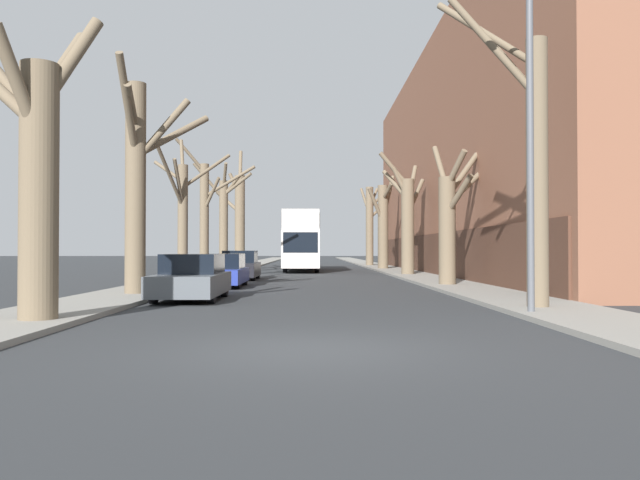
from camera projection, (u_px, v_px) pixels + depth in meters
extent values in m
plane|color=#2B2D30|center=(308.00, 350.00, 9.59)|extent=(300.00, 300.00, 0.00)
cube|color=gray|center=(247.00, 265.00, 59.49)|extent=(2.67, 120.00, 0.12)
cube|color=gray|center=(374.00, 265.00, 59.66)|extent=(2.67, 120.00, 0.12)
cube|color=brown|center=(502.00, 161.00, 40.30)|extent=(10.00, 46.06, 14.62)
cube|color=#492D21|center=(425.00, 254.00, 40.13)|extent=(0.12, 45.14, 2.50)
cylinder|color=brown|center=(39.00, 194.00, 12.80)|extent=(0.77, 0.77, 5.38)
cylinder|color=brown|center=(62.00, 68.00, 13.56)|extent=(0.65, 1.70, 1.98)
cylinder|color=brown|center=(18.00, 85.00, 12.31)|extent=(0.74, 1.37, 2.20)
cylinder|color=brown|center=(14.00, 94.00, 13.48)|extent=(1.95, 1.62, 1.82)
cylinder|color=brown|center=(6.00, 96.00, 13.25)|extent=(2.08, 1.16, 1.71)
cylinder|color=brown|center=(69.00, 64.00, 13.09)|extent=(1.35, 0.83, 2.14)
cylinder|color=brown|center=(135.00, 190.00, 20.44)|extent=(0.67, 0.67, 7.03)
cylinder|color=brown|center=(132.00, 107.00, 19.64)|extent=(0.46, 1.84, 1.23)
cylinder|color=brown|center=(173.00, 136.00, 21.49)|extent=(2.22, 2.27, 1.86)
cylinder|color=brown|center=(128.00, 107.00, 19.36)|extent=(0.38, 2.43, 2.83)
cylinder|color=brown|center=(162.00, 130.00, 20.65)|extent=(1.87, 0.60, 2.23)
cylinder|color=brown|center=(183.00, 225.00, 27.44)|extent=(0.44, 0.44, 5.30)
cylinder|color=brown|center=(179.00, 183.00, 26.80)|extent=(0.25, 1.47, 2.01)
cylinder|color=brown|center=(169.00, 172.00, 27.83)|extent=(1.55, 0.91, 1.08)
cylinder|color=brown|center=(182.00, 157.00, 27.90)|extent=(0.44, 1.00, 1.68)
cylinder|color=brown|center=(207.00, 171.00, 28.31)|extent=(1.98, 1.82, 1.80)
cylinder|color=brown|center=(169.00, 174.00, 26.18)|extent=(0.80, 2.71, 2.70)
cylinder|color=brown|center=(204.00, 221.00, 33.70)|extent=(0.49, 0.49, 6.20)
cylinder|color=brown|center=(212.00, 194.00, 33.25)|extent=(1.14, 1.17, 1.76)
cylinder|color=brown|center=(190.00, 155.00, 33.38)|extent=(1.57, 0.95, 1.79)
cylinder|color=brown|center=(230.00, 182.00, 33.64)|extent=(2.85, 0.39, 1.76)
cylinder|color=brown|center=(224.00, 227.00, 41.36)|extent=(0.58, 0.58, 6.14)
cylinder|color=brown|center=(225.00, 176.00, 40.78)|extent=(0.55, 1.46, 1.65)
cylinder|color=brown|center=(237.00, 184.00, 40.90)|extent=(2.10, 1.25, 1.49)
cylinder|color=brown|center=(209.00, 181.00, 41.08)|extent=(2.08, 0.86, 2.43)
cylinder|color=brown|center=(233.00, 185.00, 41.07)|extent=(1.50, 0.93, 1.61)
cylinder|color=brown|center=(240.00, 222.00, 49.00)|extent=(0.79, 0.79, 7.40)
cylinder|color=brown|center=(228.00, 202.00, 50.11)|extent=(2.40, 2.48, 2.03)
cylinder|color=brown|center=(240.00, 167.00, 49.80)|extent=(0.39, 1.72, 2.91)
cylinder|color=brown|center=(235.00, 184.00, 49.06)|extent=(1.07, 0.31, 1.84)
cylinder|color=brown|center=(537.00, 175.00, 15.62)|extent=(0.54, 0.54, 6.86)
cylinder|color=brown|center=(493.00, 47.00, 15.96)|extent=(2.23, 0.83, 2.81)
cylinder|color=brown|center=(485.00, 33.00, 16.69)|extent=(2.24, 2.25, 2.45)
cylinder|color=brown|center=(506.00, 60.00, 16.66)|extent=(1.13, 2.19, 2.51)
cylinder|color=brown|center=(447.00, 232.00, 25.86)|extent=(0.70, 0.70, 4.57)
cylinder|color=brown|center=(462.00, 175.00, 26.79)|extent=(1.99, 2.02, 2.22)
cylinder|color=brown|center=(465.00, 188.00, 26.74)|extent=(2.15, 1.93, 1.77)
cylinder|color=brown|center=(441.00, 168.00, 26.70)|extent=(0.45, 1.80, 2.17)
cylinder|color=brown|center=(456.00, 169.00, 25.38)|extent=(0.78, 1.34, 1.53)
cylinder|color=brown|center=(459.00, 195.00, 25.17)|extent=(0.92, 1.69, 1.59)
cylinder|color=brown|center=(408.00, 227.00, 36.92)|extent=(0.76, 0.76, 5.74)
cylinder|color=brown|center=(394.00, 169.00, 36.86)|extent=(1.88, 0.49, 2.10)
cylinder|color=brown|center=(401.00, 183.00, 36.89)|extent=(1.13, 0.43, 1.89)
cylinder|color=brown|center=(415.00, 197.00, 38.12)|extent=(1.62, 2.60, 2.44)
cylinder|color=brown|center=(412.00, 186.00, 37.69)|extent=(1.05, 1.78, 2.68)
cylinder|color=brown|center=(396.00, 185.00, 37.88)|extent=(1.49, 2.15, 2.07)
cylinder|color=brown|center=(383.00, 228.00, 48.06)|extent=(0.80, 0.80, 6.53)
cylinder|color=brown|center=(386.00, 202.00, 48.87)|extent=(0.92, 1.81, 1.48)
cylinder|color=brown|center=(387.00, 192.00, 47.26)|extent=(0.79, 1.91, 1.32)
cylinder|color=brown|center=(376.00, 206.00, 47.66)|extent=(1.51, 1.20, 2.74)
cylinder|color=brown|center=(388.00, 194.00, 49.00)|extent=(1.37, 2.12, 3.11)
cylinder|color=brown|center=(387.00, 203.00, 48.96)|extent=(1.15, 2.05, 2.62)
cylinder|color=brown|center=(370.00, 227.00, 58.30)|extent=(0.71, 0.71, 7.43)
cylinder|color=brown|center=(377.00, 212.00, 58.59)|extent=(1.61, 0.80, 1.47)
cylinder|color=brown|center=(365.00, 202.00, 58.86)|extent=(1.03, 1.38, 2.68)
cylinder|color=brown|center=(376.00, 201.00, 59.03)|extent=(1.63, 1.63, 1.54)
cylinder|color=brown|center=(373.00, 198.00, 59.09)|extent=(1.18, 1.77, 2.04)
cube|color=silver|center=(302.00, 250.00, 45.47)|extent=(2.48, 11.33, 2.41)
cube|color=silver|center=(302.00, 224.00, 45.50)|extent=(2.43, 11.10, 1.30)
cube|color=#B8B1A9|center=(302.00, 215.00, 45.51)|extent=(2.43, 11.10, 0.12)
cube|color=black|center=(302.00, 243.00, 45.48)|extent=(2.51, 9.97, 1.25)
cube|color=black|center=(302.00, 223.00, 45.50)|extent=(2.51, 9.97, 0.99)
cube|color=black|center=(300.00, 242.00, 39.84)|extent=(2.23, 0.06, 1.32)
cylinder|color=black|center=(285.00, 265.00, 42.04)|extent=(0.30, 1.02, 1.02)
cylinder|color=black|center=(317.00, 265.00, 42.07)|extent=(0.30, 1.02, 1.02)
cylinder|color=black|center=(289.00, 263.00, 48.61)|extent=(0.30, 1.02, 1.02)
cylinder|color=black|center=(316.00, 263.00, 48.64)|extent=(0.30, 1.02, 1.02)
cube|color=#4C5156|center=(191.00, 284.00, 19.11)|extent=(1.87, 4.45, 0.62)
cube|color=black|center=(193.00, 264.00, 19.39)|extent=(1.65, 2.31, 0.60)
cylinder|color=black|center=(153.00, 293.00, 17.76)|extent=(0.20, 0.63, 0.63)
cylinder|color=black|center=(211.00, 293.00, 17.79)|extent=(0.20, 0.63, 0.63)
cylinder|color=black|center=(174.00, 287.00, 20.43)|extent=(0.20, 0.63, 0.63)
cylinder|color=black|center=(224.00, 287.00, 20.46)|extent=(0.20, 0.63, 0.63)
cube|color=navy|center=(223.00, 276.00, 25.82)|extent=(1.78, 4.42, 0.58)
cube|color=black|center=(223.00, 261.00, 26.09)|extent=(1.57, 2.30, 0.62)
cylinder|color=black|center=(198.00, 281.00, 24.48)|extent=(0.20, 0.65, 0.65)
cylinder|color=black|center=(238.00, 281.00, 24.50)|extent=(0.20, 0.65, 0.65)
cylinder|color=black|center=(209.00, 278.00, 27.13)|extent=(0.20, 0.65, 0.65)
cylinder|color=black|center=(245.00, 278.00, 27.15)|extent=(0.20, 0.65, 0.65)
cube|color=black|center=(240.00, 270.00, 32.07)|extent=(1.84, 4.12, 0.69)
cube|color=black|center=(240.00, 257.00, 32.32)|extent=(1.62, 2.14, 0.63)
cylinder|color=black|center=(221.00, 274.00, 30.81)|extent=(0.20, 0.67, 0.67)
cylinder|color=black|center=(253.00, 274.00, 30.84)|extent=(0.20, 0.67, 0.67)
cylinder|color=black|center=(227.00, 272.00, 33.29)|extent=(0.20, 0.67, 0.67)
cylinder|color=black|center=(258.00, 272.00, 33.31)|extent=(0.20, 0.67, 0.67)
cylinder|color=#4C4F54|center=(530.00, 149.00, 14.40)|extent=(0.16, 0.16, 7.72)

